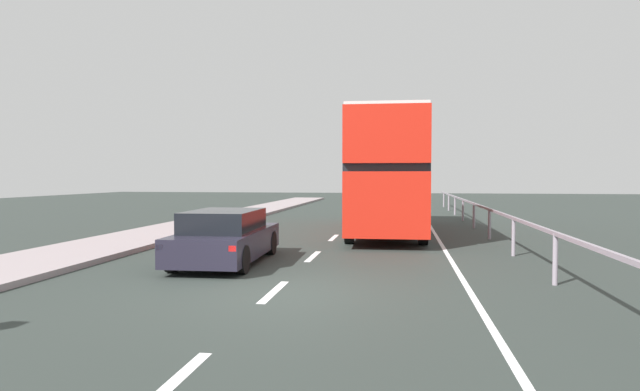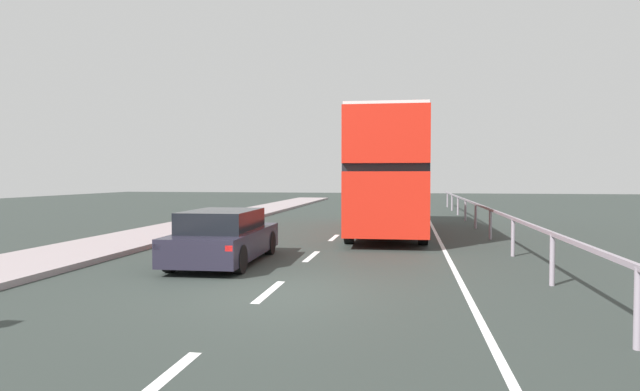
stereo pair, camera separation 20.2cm
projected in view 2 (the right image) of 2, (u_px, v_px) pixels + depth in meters
The scene contains 5 objects.
ground_plane at pixel (270, 293), 9.69m from camera, with size 74.90×120.00×0.10m, color #2A312E.
lane_paint_markings at pixel (399, 238), 18.04m from camera, with size 3.74×46.00×0.01m.
bridge_side_railing at pixel (491, 214), 17.65m from camera, with size 0.10×42.00×1.06m.
double_decker_bus_red at pixel (387, 172), 19.90m from camera, with size 2.85×10.48×4.32m.
hatchback_car_near at pixel (224, 237), 12.84m from camera, with size 1.92×4.35×1.32m.
Camera 2 is at (2.51, -9.33, 2.13)m, focal length 29.12 mm.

